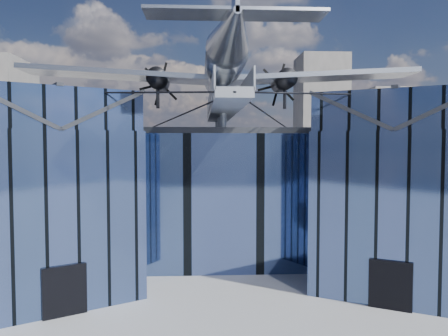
{
  "coord_description": "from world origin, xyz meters",
  "views": [
    {
      "loc": [
        -1.55,
        -26.72,
        8.71
      ],
      "look_at": [
        0.0,
        2.0,
        7.2
      ],
      "focal_mm": 35.0,
      "sensor_mm": 36.0,
      "label": 1
    }
  ],
  "objects": [
    {
      "name": "ground_plane",
      "position": [
        0.0,
        0.0,
        0.0
      ],
      "size": [
        120.0,
        120.0,
        0.0
      ],
      "primitive_type": "plane",
      "color": "gray"
    },
    {
      "name": "museum",
      "position": [
        0.0,
        5.82,
        5.54
      ],
      "size": [
        32.88,
        24.5,
        17.6
      ],
      "color": "#455A8D",
      "rests_on": "ground"
    },
    {
      "name": "bg_towers",
      "position": [
        1.45,
        50.49,
        10.01
      ],
      "size": [
        77.0,
        24.5,
        26.0
      ],
      "color": "slate",
      "rests_on": "ground"
    }
  ]
}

